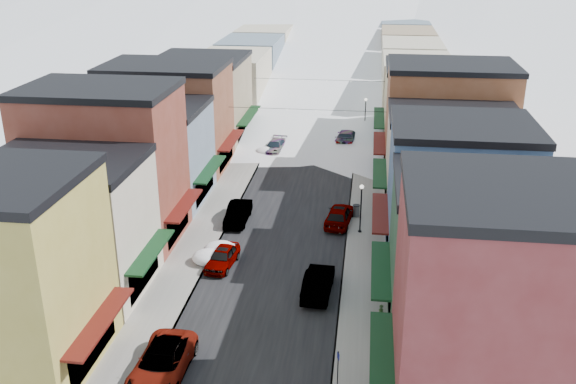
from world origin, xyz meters
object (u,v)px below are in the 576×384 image
(car_white_suv, at_px, (162,363))
(car_green_sedan, at_px, (318,282))
(car_silver_sedan, at_px, (222,257))
(car_dark_hatch, at_px, (238,213))
(streetlamp_near, at_px, (361,202))
(trash_can, at_px, (356,210))

(car_white_suv, xyz_separation_m, car_green_sedan, (7.80, 10.01, 0.01))
(car_white_suv, height_order, car_silver_sedan, car_white_suv)
(car_silver_sedan, relative_size, car_dark_hatch, 0.88)
(streetlamp_near, bearing_deg, car_white_suv, -117.54)
(car_white_suv, relative_size, trash_can, 5.77)
(car_silver_sedan, xyz_separation_m, streetlamp_near, (9.95, 6.95, 2.04))
(car_silver_sedan, bearing_deg, trash_can, 53.49)
(car_white_suv, height_order, streetlamp_near, streetlamp_near)
(streetlamp_near, bearing_deg, car_green_sedan, -104.68)
(trash_can, height_order, streetlamp_near, streetlamp_near)
(car_silver_sedan, relative_size, streetlamp_near, 1.03)
(car_dark_hatch, relative_size, car_green_sedan, 0.95)
(car_silver_sedan, height_order, car_green_sedan, car_green_sedan)
(car_white_suv, relative_size, car_dark_hatch, 1.23)
(car_green_sedan, height_order, trash_can, car_green_sedan)
(car_dark_hatch, height_order, trash_can, car_dark_hatch)
(car_dark_hatch, distance_m, trash_can, 10.23)
(car_silver_sedan, height_order, trash_can, car_silver_sedan)
(car_silver_sedan, xyz_separation_m, car_dark_hatch, (-0.46, 7.97, 0.07))
(trash_can, bearing_deg, car_silver_sedan, -133.28)
(car_white_suv, height_order, car_green_sedan, car_green_sedan)
(car_white_suv, bearing_deg, car_dark_hatch, 90.73)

